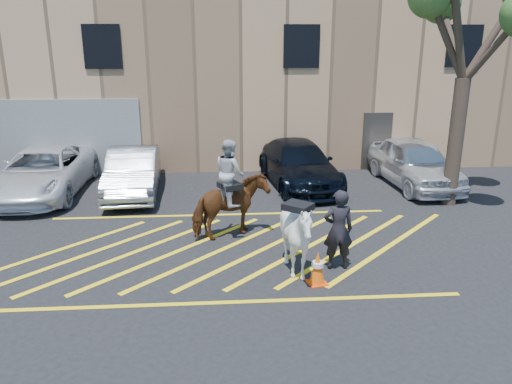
{
  "coord_description": "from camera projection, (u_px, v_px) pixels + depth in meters",
  "views": [
    {
      "loc": [
        0.04,
        -11.42,
        4.95
      ],
      "look_at": [
        0.88,
        0.2,
        1.3
      ],
      "focal_mm": 35.0,
      "sensor_mm": 36.0,
      "label": 1
    }
  ],
  "objects": [
    {
      "name": "ground",
      "position": [
        221.0,
        245.0,
        12.34
      ],
      "size": [
        90.0,
        90.0,
        0.0
      ],
      "primitive_type": "plane",
      "color": "black",
      "rests_on": "ground"
    },
    {
      "name": "car_white_pickup",
      "position": [
        43.0,
        172.0,
        16.13
      ],
      "size": [
        2.48,
        5.37,
        1.49
      ],
      "primitive_type": "imported",
      "rotation": [
        0.0,
        0.0,
        0.0
      ],
      "color": "white",
      "rests_on": "ground"
    },
    {
      "name": "car_silver_sedan",
      "position": [
        133.0,
        172.0,
        16.2
      ],
      "size": [
        1.84,
        4.54,
        1.47
      ],
      "primitive_type": "imported",
      "rotation": [
        0.0,
        0.0,
        0.07
      ],
      "color": "gray",
      "rests_on": "ground"
    },
    {
      "name": "car_blue_suv",
      "position": [
        299.0,
        164.0,
        17.17
      ],
      "size": [
        2.69,
        5.3,
        1.47
      ],
      "primitive_type": "imported",
      "rotation": [
        0.0,
        0.0,
        0.13
      ],
      "color": "black",
      "rests_on": "ground"
    },
    {
      "name": "car_white_suv",
      "position": [
        414.0,
        162.0,
        17.11
      ],
      "size": [
        2.26,
        4.85,
        1.61
      ],
      "primitive_type": "imported",
      "rotation": [
        0.0,
        0.0,
        0.08
      ],
      "color": "silver",
      "rests_on": "ground"
    },
    {
      "name": "handler",
      "position": [
        338.0,
        230.0,
        10.88
      ],
      "size": [
        0.67,
        0.45,
        1.82
      ],
      "primitive_type": "imported",
      "rotation": [
        0.0,
        0.0,
        3.16
      ],
      "color": "black",
      "rests_on": "ground"
    },
    {
      "name": "warehouse",
      "position": [
        218.0,
        66.0,
        22.67
      ],
      "size": [
        32.42,
        10.2,
        7.3
      ],
      "color": "tan",
      "rests_on": "ground"
    },
    {
      "name": "hatching_zone",
      "position": [
        221.0,
        250.0,
        12.06
      ],
      "size": [
        12.6,
        5.12,
        0.01
      ],
      "color": "yellow",
      "rests_on": "ground"
    },
    {
      "name": "mounted_bay",
      "position": [
        230.0,
        199.0,
        12.54
      ],
      "size": [
        2.13,
        1.68,
        2.56
      ],
      "color": "#5E2F16",
      "rests_on": "ground"
    },
    {
      "name": "saddled_white",
      "position": [
        297.0,
        237.0,
        10.58
      ],
      "size": [
        2.09,
        2.12,
        1.75
      ],
      "color": "silver",
      "rests_on": "ground"
    },
    {
      "name": "traffic_cone",
      "position": [
        317.0,
        268.0,
        10.33
      ],
      "size": [
        0.47,
        0.47,
        0.73
      ],
      "color": "#F43D09",
      "rests_on": "ground"
    },
    {
      "name": "tree",
      "position": [
        471.0,
        8.0,
        13.74
      ],
      "size": [
        3.99,
        4.37,
        7.31
      ],
      "color": "#413227",
      "rests_on": "ground"
    }
  ]
}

